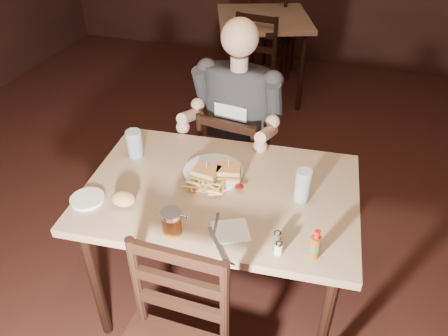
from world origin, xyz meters
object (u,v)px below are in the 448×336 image
(main_table, at_px, (221,203))
(syrup_dispenser, at_px, (172,222))
(bg_chair_far, at_px, (274,33))
(dinner_plate, at_px, (213,173))
(bg_chair_near, at_px, (247,75))
(hot_sauce, at_px, (316,244))
(diner, at_px, (236,103))
(glass_right, at_px, (303,186))
(chair_far, at_px, (238,168))
(glass_left, at_px, (135,144))
(bg_table, at_px, (263,27))
(side_plate, at_px, (88,200))

(main_table, xyz_separation_m, syrup_dispenser, (-0.10, -0.31, 0.13))
(bg_chair_far, bearing_deg, dinner_plate, 105.99)
(bg_chair_near, distance_m, hot_sauce, 2.33)
(diner, xyz_separation_m, syrup_dispenser, (0.00, -0.90, -0.06))
(hot_sauce, bearing_deg, main_table, 149.02)
(diner, relative_size, syrup_dispenser, 8.40)
(main_table, height_order, glass_right, glass_right)
(chair_far, relative_size, syrup_dispenser, 7.97)
(hot_sauce, bearing_deg, glass_right, 107.86)
(main_table, xyz_separation_m, bg_chair_far, (-0.38, 2.98, -0.25))
(glass_left, height_order, glass_right, glass_right)
(bg_chair_far, xyz_separation_m, glass_left, (-0.10, -2.86, 0.40))
(dinner_plate, bearing_deg, bg_chair_far, 96.17)
(bg_table, distance_m, side_plate, 2.68)
(main_table, height_order, bg_chair_near, bg_chair_near)
(main_table, xyz_separation_m, diner, (-0.10, 0.58, 0.19))
(main_table, height_order, glass_left, glass_left)
(bg_table, relative_size, bg_chair_far, 1.17)
(bg_chair_near, xyz_separation_m, glass_left, (-0.10, -1.76, 0.39))
(glass_left, xyz_separation_m, glass_right, (0.83, -0.09, 0.01))
(diner, relative_size, hot_sauce, 6.96)
(main_table, relative_size, syrup_dispenser, 11.89)
(bg_table, bearing_deg, hot_sauce, -72.97)
(bg_table, height_order, diner, diner)
(dinner_plate, bearing_deg, hot_sauce, -35.19)
(side_plate, bearing_deg, chair_far, 64.14)
(bg_chair_far, xyz_separation_m, syrup_dispenser, (0.28, -3.29, 0.39))
(syrup_dispenser, bearing_deg, bg_chair_far, 90.15)
(chair_far, height_order, dinner_plate, chair_far)
(diner, height_order, glass_left, diner)
(diner, distance_m, syrup_dispenser, 0.90)
(chair_far, bearing_deg, bg_chair_far, -75.85)
(main_table, relative_size, bg_table, 1.23)
(chair_far, bearing_deg, bg_chair_near, -69.98)
(syrup_dispenser, bearing_deg, glass_right, 33.07)
(main_table, xyz_separation_m, chair_far, (-0.10, 0.63, -0.27))
(main_table, distance_m, chair_far, 0.69)
(syrup_dispenser, bearing_deg, main_table, 67.82)
(syrup_dispenser, xyz_separation_m, side_plate, (-0.42, 0.07, -0.05))
(bg_table, xyz_separation_m, side_plate, (-0.14, -2.67, 0.09))
(bg_chair_near, distance_m, glass_left, 1.80)
(side_plate, bearing_deg, bg_chair_near, 86.13)
(glass_left, bearing_deg, dinner_plate, -3.95)
(diner, xyz_separation_m, glass_right, (0.45, -0.55, -0.04))
(main_table, distance_m, bg_table, 2.46)
(chair_far, height_order, diner, diner)
(hot_sauce, bearing_deg, side_plate, 178.67)
(bg_chair_far, relative_size, glass_left, 6.29)
(bg_chair_near, bearing_deg, bg_table, 96.85)
(glass_right, bearing_deg, bg_chair_near, 111.56)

